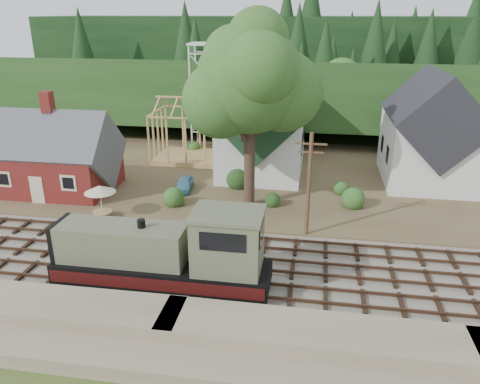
# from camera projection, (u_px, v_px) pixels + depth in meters

# --- Properties ---
(ground) EXTENTS (140.00, 140.00, 0.00)m
(ground) POSITION_uv_depth(u_px,v_px,m) (198.00, 264.00, 31.18)
(ground) COLOR #384C1E
(ground) RESTS_ON ground
(embankment) EXTENTS (64.00, 5.00, 1.60)m
(embankment) POSITION_uv_depth(u_px,v_px,m) (156.00, 349.00, 23.36)
(embankment) COLOR #7F7259
(embankment) RESTS_ON ground
(railroad_bed) EXTENTS (64.00, 11.00, 0.16)m
(railroad_bed) POSITION_uv_depth(u_px,v_px,m) (198.00, 263.00, 31.15)
(railroad_bed) COLOR #726B5B
(railroad_bed) RESTS_ON ground
(village_flat) EXTENTS (64.00, 26.00, 0.30)m
(village_flat) POSITION_uv_depth(u_px,v_px,m) (241.00, 175.00, 47.69)
(village_flat) COLOR brown
(village_flat) RESTS_ON ground
(hillside) EXTENTS (70.00, 28.96, 12.74)m
(hillside) POSITION_uv_depth(u_px,v_px,m) (267.00, 124.00, 69.83)
(hillside) COLOR #1E3F19
(hillside) RESTS_ON ground
(ridge) EXTENTS (80.00, 20.00, 12.00)m
(ridge) POSITION_uv_depth(u_px,v_px,m) (276.00, 105.00, 84.56)
(ridge) COLOR black
(ridge) RESTS_ON ground
(depot) EXTENTS (10.80, 7.41, 9.00)m
(depot) POSITION_uv_depth(u_px,v_px,m) (56.00, 159.00, 42.57)
(depot) COLOR #5E1D15
(depot) RESTS_ON village_flat
(church) EXTENTS (8.40, 15.17, 13.00)m
(church) POSITION_uv_depth(u_px,v_px,m) (263.00, 124.00, 47.12)
(church) COLOR silver
(church) RESTS_ON village_flat
(farmhouse) EXTENTS (8.40, 10.80, 10.60)m
(farmhouse) POSITION_uv_depth(u_px,v_px,m) (430.00, 135.00, 44.18)
(farmhouse) COLOR silver
(farmhouse) RESTS_ON village_flat
(timber_frame) EXTENTS (8.20, 6.20, 6.99)m
(timber_frame) POSITION_uv_depth(u_px,v_px,m) (193.00, 134.00, 51.16)
(timber_frame) COLOR tan
(timber_frame) RESTS_ON village_flat
(lattice_tower) EXTENTS (3.20, 3.20, 12.12)m
(lattice_tower) POSITION_uv_depth(u_px,v_px,m) (204.00, 64.00, 54.24)
(lattice_tower) COLOR silver
(lattice_tower) RESTS_ON village_flat
(big_tree) EXTENTS (10.90, 8.40, 14.70)m
(big_tree) POSITION_uv_depth(u_px,v_px,m) (252.00, 87.00, 36.45)
(big_tree) COLOR #38281E
(big_tree) RESTS_ON village_flat
(telegraph_pole_near) EXTENTS (2.20, 0.28, 8.00)m
(telegraph_pole_near) POSITION_uv_depth(u_px,v_px,m) (309.00, 184.00, 33.37)
(telegraph_pole_near) COLOR #4C331E
(telegraph_pole_near) RESTS_ON ground
(locomotive) EXTENTS (12.87, 3.22, 5.12)m
(locomotive) POSITION_uv_depth(u_px,v_px,m) (169.00, 255.00, 27.75)
(locomotive) COLOR black
(locomotive) RESTS_ON railroad_bed
(car_blue) EXTENTS (1.71, 3.57, 1.18)m
(car_blue) POSITION_uv_depth(u_px,v_px,m) (184.00, 184.00, 43.16)
(car_blue) COLOR #569DBA
(car_blue) RESTS_ON village_flat
(patio_set) EXTENTS (2.44, 2.44, 2.72)m
(patio_set) POSITION_uv_depth(u_px,v_px,m) (100.00, 191.00, 36.70)
(patio_set) COLOR silver
(patio_set) RESTS_ON village_flat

